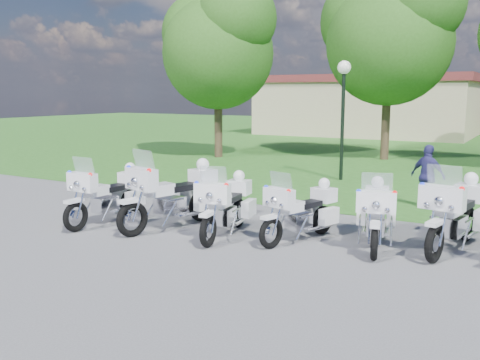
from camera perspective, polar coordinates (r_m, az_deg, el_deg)
The scene contains 13 objects.
ground at distance 10.89m, azimuth 0.38°, elevation -6.15°, with size 100.00×100.00×0.00m, color #58585E.
grass_lawn at distance 36.61m, azimuth 21.83°, elevation 4.07°, with size 100.00×48.00×0.01m, color #2A621F.
motorcycle_0 at distance 12.37m, azimuth -13.85°, elevation -1.45°, with size 0.78×2.33×1.56m.
motorcycle_1 at distance 11.63m, azimuth -7.00°, elevation -1.49°, with size 1.28×2.58×1.77m.
motorcycle_2 at distance 10.94m, azimuth -1.42°, elevation -2.64°, with size 0.98×2.26×1.53m.
motorcycle_3 at distance 10.66m, azimuth 6.68°, elevation -3.23°, with size 1.10×2.08×1.44m.
motorcycle_4 at distance 10.51m, azimuth 14.31°, elevation -3.45°, with size 1.11×2.21×1.52m.
motorcycle_5 at distance 10.70m, azimuth 22.04°, elevation -3.26°, with size 1.08×2.48×1.68m.
lamp_post at distance 18.09m, azimuth 10.98°, elevation 9.41°, with size 0.44×0.44×3.94m.
tree_0 at distance 24.44m, azimuth -2.43°, elevation 14.44°, with size 5.78×4.94×7.71m.
tree_1 at distance 24.42m, azimuth 15.58°, elevation 15.13°, with size 6.27×5.35×8.36m.
building_west at distance 38.79m, azimuth 13.37°, elevation 7.79°, with size 14.56×8.32×4.10m.
bystander_c at distance 14.41m, azimuth 19.40°, elevation 0.38°, with size 0.94×0.39×1.60m, color navy.
Camera 1 is at (5.19, -9.13, 2.89)m, focal length 40.00 mm.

